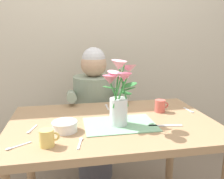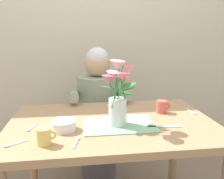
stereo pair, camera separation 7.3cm
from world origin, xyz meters
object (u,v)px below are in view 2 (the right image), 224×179
Objects in this scene: seated_person at (98,115)px; flower_vase at (118,93)px; ceramic_bowl at (63,125)px; coffee_cup at (162,107)px; dinner_knife at (165,127)px; ceramic_mug at (44,136)px.

flower_vase is at bearing -87.35° from seated_person.
seated_person reaches higher than flower_vase.
flower_vase is 2.76× the size of ceramic_bowl.
seated_person is at bearing 126.71° from coffee_cup.
ceramic_bowl is at bearing -110.79° from seated_person.
dinner_knife is 0.64m from ceramic_mug.
seated_person is 8.35× the size of ceramic_bowl.
seated_person is 0.83m from dinner_knife.
coffee_cup is (0.06, 0.24, 0.04)m from dinner_knife.
ceramic_mug is at bearing -112.31° from seated_person.
ceramic_bowl is 0.72× the size of dinner_knife.
ceramic_mug is at bearing -116.54° from ceramic_bowl.
seated_person is 12.20× the size of ceramic_mug.
ceramic_bowl is 1.46× the size of ceramic_mug.
flower_vase is 4.03× the size of coffee_cup.
flower_vase reaches higher than dinner_knife.
ceramic_bowl is at bearing 63.46° from ceramic_mug.
coffee_cup is 1.00× the size of ceramic_mug.
flower_vase is 4.03× the size of ceramic_mug.
ceramic_bowl is 0.55m from dinner_knife.
seated_person reaches higher than coffee_cup.
flower_vase is 0.39m from coffee_cup.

